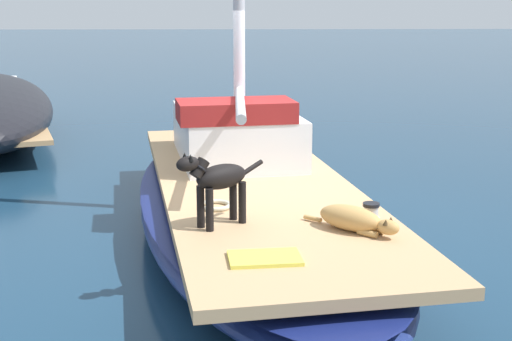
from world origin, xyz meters
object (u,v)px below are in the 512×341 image
sailboat_main (253,208)px  deck_winch (371,215)px  dog_tan (354,219)px  dog_black (217,180)px  deck_towel (265,258)px  coiled_rope (215,205)px

sailboat_main → deck_winch: bearing=-59.3°
sailboat_main → deck_winch: (1.00, -1.68, 0.42)m
dog_tan → deck_winch: bearing=38.6°
dog_black → deck_towel: (0.38, -0.86, -0.41)m
sailboat_main → dog_black: bearing=-102.3°
dog_tan → coiled_rope: (-1.22, 0.75, -0.08)m
deck_winch → coiled_rope: 1.53m
coiled_rope → dog_tan: bearing=-31.6°
dog_black → deck_winch: dog_black is taller
deck_winch → coiled_rope: (-1.40, 0.61, -0.08)m
deck_winch → deck_towel: (-0.98, -0.83, -0.08)m
dog_black → deck_towel: bearing=-66.1°
dog_black → deck_towel: size_ratio=1.41×
dog_tan → deck_winch: 0.22m
dog_tan → deck_towel: (-0.80, -0.69, -0.09)m
deck_towel → dog_tan: bearing=40.7°
deck_towel → sailboat_main: bearing=90.5°
sailboat_main → coiled_rope: bearing=-110.4°
deck_winch → deck_towel: size_ratio=0.38×
coiled_rope → deck_winch: bearing=-23.7°
dog_tan → dog_black: size_ratio=0.99×
dog_tan → coiled_rope: dog_tan is taller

